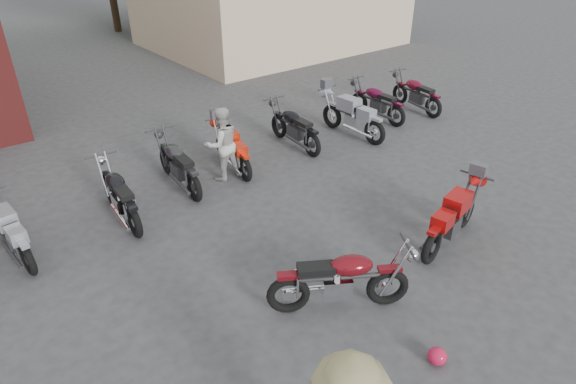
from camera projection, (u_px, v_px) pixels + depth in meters
ground at (412, 296)px, 7.46m from camera, size 90.00×90.00×0.00m
stucco_building at (270, 3)px, 21.34m from camera, size 10.00×8.00×3.50m
vintage_motorcycle at (342, 276)px, 6.95m from camera, size 2.10×1.66×1.19m
sportbike at (453, 216)px, 8.41m from camera, size 2.05×1.02×1.14m
helmet at (437, 356)px, 6.29m from camera, size 0.31×0.31×0.23m
person_light at (222, 144)px, 10.42m from camera, size 0.84×0.67×1.65m
row_bike_1 at (10, 230)px, 8.10m from camera, size 0.76×1.85×1.05m
row_bike_2 at (119, 193)px, 9.10m from camera, size 0.78×2.01×1.14m
row_bike_3 at (178, 162)px, 10.22m from camera, size 0.81×2.04×1.16m
row_bike_4 at (232, 147)px, 10.97m from camera, size 0.91×1.92×1.07m
row_bike_5 at (294, 125)px, 12.04m from camera, size 0.78×2.02×1.15m
row_bike_6 at (352, 114)px, 12.62m from camera, size 0.77×2.13×1.22m
row_bike_7 at (377, 100)px, 13.68m from camera, size 0.65×1.95×1.13m
row_bike_8 at (416, 92)px, 14.31m from camera, size 0.92×2.03×1.14m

